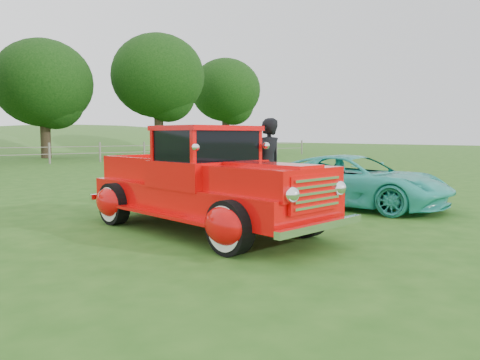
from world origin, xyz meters
TOP-DOWN VIEW (x-y plane):
  - ground at (0.00, 0.00)m, footprint 140.00×140.00m
  - tree_near_east at (5.00, 29.00)m, footprint 6.80×6.80m
  - tree_mid_east at (13.00, 27.00)m, footprint 7.20×7.20m
  - tree_far_east at (22.00, 30.00)m, footprint 6.60×6.60m
  - red_pickup at (-1.10, 1.05)m, footprint 2.50×5.10m
  - teal_sedan at (3.09, 1.06)m, footprint 2.73×4.52m
  - man at (1.06, 1.80)m, footprint 0.75×0.51m

SIDE VIEW (x-z plane):
  - ground at x=0.00m, z-range 0.00..0.00m
  - teal_sedan at x=3.09m, z-range 0.00..1.17m
  - red_pickup at x=-1.10m, z-range -0.09..1.69m
  - man at x=1.06m, z-range 0.00..1.98m
  - tree_near_east at x=5.00m, z-range 1.08..9.41m
  - tree_far_east at x=22.00m, z-range 1.43..10.29m
  - tree_mid_east at x=13.00m, z-range 1.45..10.89m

